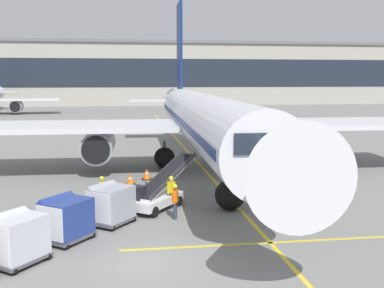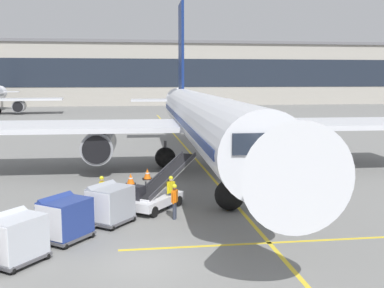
% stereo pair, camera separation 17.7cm
% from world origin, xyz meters
% --- Properties ---
extents(ground_plane, '(600.00, 600.00, 0.00)m').
position_xyz_m(ground_plane, '(0.00, 0.00, 0.00)').
color(ground_plane, slate).
extents(parked_airplane, '(34.40, 43.97, 14.97)m').
position_xyz_m(parked_airplane, '(5.05, 17.73, 3.80)').
color(parked_airplane, silver).
rests_on(parked_airplane, ground).
extents(belt_loader, '(4.28, 5.13, 2.57)m').
position_xyz_m(belt_loader, '(0.98, 7.43, 0.81)').
color(belt_loader, silver).
rests_on(belt_loader, ground).
extents(baggage_cart_lead, '(2.48, 2.66, 1.91)m').
position_xyz_m(baggage_cart_lead, '(-1.40, 5.04, 1.00)').
color(baggage_cart_lead, '#515156').
rests_on(baggage_cart_lead, ground).
extents(baggage_cart_second, '(2.48, 2.66, 1.91)m').
position_xyz_m(baggage_cart_second, '(-3.21, 2.96, 1.00)').
color(baggage_cart_second, '#515156').
rests_on(baggage_cart_second, ground).
extents(baggage_cart_third, '(2.48, 2.66, 1.91)m').
position_xyz_m(baggage_cart_third, '(-4.72, 0.71, 1.00)').
color(baggage_cart_third, '#515156').
rests_on(baggage_cart_third, ground).
extents(ground_crew_by_loader, '(0.36, 0.54, 1.74)m').
position_xyz_m(ground_crew_by_loader, '(1.70, 5.39, 1.00)').
color(ground_crew_by_loader, '#333847').
rests_on(ground_crew_by_loader, ground).
extents(ground_crew_by_carts, '(0.28, 0.57, 1.74)m').
position_xyz_m(ground_crew_by_carts, '(-1.89, 7.81, 1.00)').
color(ground_crew_by_carts, '#333847').
rests_on(ground_crew_by_carts, ground).
extents(ground_crew_marshaller, '(0.46, 0.43, 1.74)m').
position_xyz_m(ground_crew_marshaller, '(1.71, 7.31, 1.00)').
color(ground_crew_marshaller, '#333847').
rests_on(ground_crew_marshaller, ground).
extents(safety_cone_engine_keepout, '(0.65, 0.65, 0.74)m').
position_xyz_m(safety_cone_engine_keepout, '(-0.34, 13.26, 0.36)').
color(safety_cone_engine_keepout, black).
rests_on(safety_cone_engine_keepout, ground).
extents(safety_cone_wingtip, '(0.66, 0.66, 0.74)m').
position_xyz_m(safety_cone_wingtip, '(0.80, 14.73, 0.36)').
color(safety_cone_wingtip, black).
rests_on(safety_cone_wingtip, ground).
extents(apron_guidance_line_lead_in, '(0.20, 110.00, 0.01)m').
position_xyz_m(apron_guidance_line_lead_in, '(5.26, 16.92, 0.00)').
color(apron_guidance_line_lead_in, yellow).
rests_on(apron_guidance_line_lead_in, ground).
extents(apron_guidance_line_stop_bar, '(12.00, 0.20, 0.01)m').
position_xyz_m(apron_guidance_line_stop_bar, '(5.02, 1.47, 0.00)').
color(apron_guidance_line_stop_bar, yellow).
rests_on(apron_guidance_line_stop_bar, ground).
extents(terminal_building, '(135.50, 19.25, 16.38)m').
position_xyz_m(terminal_building, '(13.09, 112.01, 8.14)').
color(terminal_building, '#A8A399').
rests_on(terminal_building, ground).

